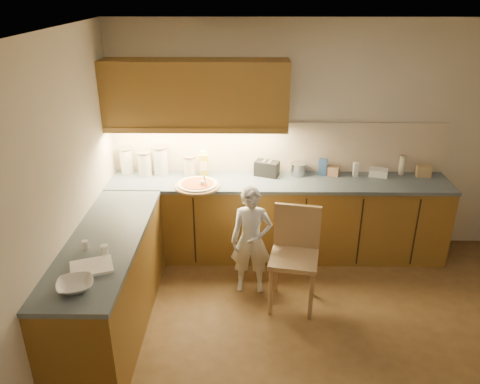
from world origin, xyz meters
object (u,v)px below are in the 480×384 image
Objects in this scene: pizza_on_board at (198,185)px; child at (251,241)px; wooden_chair at (295,250)px; toaster at (267,168)px; oil_jug at (204,164)px.

child is (0.57, -0.53, -0.37)m from pizza_on_board.
wooden_chair is (0.99, -0.71, -0.37)m from pizza_on_board.
toaster is at bearing 113.84° from wooden_chair.
oil_jug is at bearing 82.54° from pizza_on_board.
wooden_chair is at bearing -21.27° from child.
wooden_chair is at bearing -56.07° from toaster.
child reaches higher than pizza_on_board.
pizza_on_board is 0.86m from child.
child is 0.98m from toaster.
pizza_on_board is at bearing 139.85° from child.
oil_jug is (0.04, 0.32, 0.11)m from pizza_on_board.
toaster is (0.18, 0.86, 0.44)m from child.
pizza_on_board is 1.64× the size of oil_jug.
child reaches higher than wooden_chair.
oil_jug is 0.99× the size of toaster.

